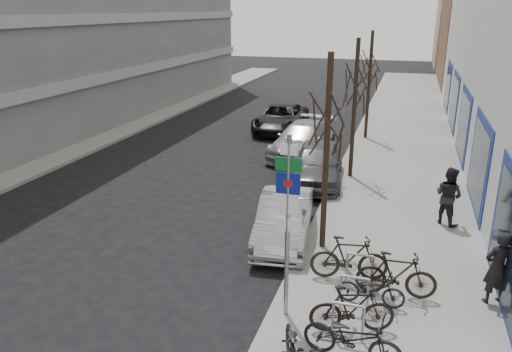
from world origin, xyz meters
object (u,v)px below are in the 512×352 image
Objects in this scene: bike_rack at (354,289)px; bike_near_left at (296,351)px; bike_far_inner at (396,274)px; parked_car_mid at (318,163)px; highway_sign_pole at (288,217)px; tree_far at (371,60)px; bike_far_curb at (353,334)px; pedestrian_far at (449,195)px; tree_mid at (356,76)px; parked_car_back at (303,140)px; bike_mid_inner at (349,258)px; tree_near at (329,107)px; meter_front at (304,226)px; pedestrian_near at (497,268)px; meter_mid at (334,167)px; bike_near_right at (352,309)px; bike_mid_curb at (371,286)px; lane_car at (281,118)px; parked_car_front at (284,219)px; meter_back at (352,133)px.

bike_rack is 2.63m from bike_near_left.
parked_car_mid reaches higher than bike_far_inner.
highway_sign_pole is 16.59m from tree_far.
bike_far_curb is 7.61m from pedestrian_far.
tree_mid is 1.06× the size of parked_car_back.
bike_mid_inner is 1.00× the size of bike_far_curb.
tree_far reaches higher than bike_near_left.
tree_far is at bearing -33.62° from pedestrian_far.
highway_sign_pole is 0.76× the size of tree_near.
pedestrian_near is at bearing -14.12° from meter_front.
bike_near_right is at bearing -79.00° from meter_mid.
highway_sign_pole is 2.76× the size of bike_mid_curb.
bike_mid_curb reaches higher than bike_rack.
lane_car is at bearing 123.00° from tree_mid.
parked_car_back reaches higher than lane_car.
parked_car_front is (-2.74, 2.94, 0.07)m from bike_mid_curb.
highway_sign_pole reaches higher than bike_rack.
meter_front is at bearing -56.35° from parked_car_front.
parked_car_back is 2.96× the size of pedestrian_near.
highway_sign_pole is 2.36m from bike_rack.
bike_mid_curb is (0.30, 1.12, -0.08)m from bike_near_right.
parked_car_mid reaches higher than bike_far_curb.
bike_far_inner is at bearing -43.33° from bike_mid_curb.
bike_far_curb is at bearing 175.52° from bike_mid_curb.
tree_far is 2.84× the size of bike_near_left.
tree_near reaches higher than parked_car_back.
tree_near reaches higher than highway_sign_pole.
meter_back is 2.42m from parked_car_back.
tree_mid is 1.18× the size of parked_car_mid.
bike_near_right is at bearing -8.07° from highway_sign_pole.
bike_near_right is 13.56m from parked_car_back.
tree_far is 3.15× the size of pedestrian_near.
bike_mid_inner is (-0.32, 2.12, 0.04)m from bike_near_right.
parked_car_back reaches higher than bike_far_curb.
bike_near_left is (0.45, -18.42, -3.36)m from tree_far.
parked_car_front is at bearing -94.23° from meter_back.
bike_near_left is (0.45, -5.42, -3.36)m from tree_near.
tree_near is 3.09× the size of bike_near_right.
lane_car reaches higher than parked_car_front.
meter_mid is 9.74m from lane_car.
bike_mid_inner is at bearing -83.49° from tree_mid.
meter_mid is 7.49m from bike_far_inner.
tree_mid is at bearing 25.46° from parked_car_mid.
pedestrian_near is at bearing 22.88° from bike_near_left.
parked_car_front is 13.85m from lane_car.
bike_near_left is at bearing 137.80° from bike_near_right.
meter_front is (-0.45, -0.50, -3.19)m from tree_near.
meter_back is at bearing -93.51° from pedestrian_near.
meter_mid is at bearing -51.52° from parked_car_mid.
meter_back is 0.66× the size of bike_near_left.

